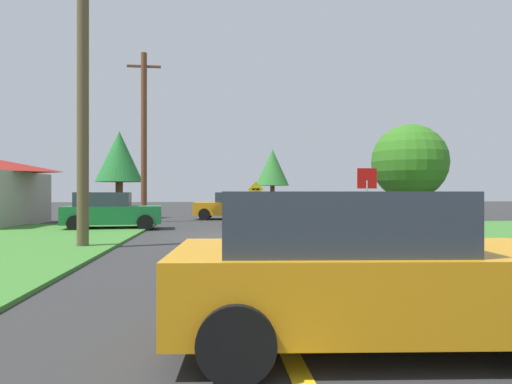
# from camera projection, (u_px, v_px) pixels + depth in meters

# --- Properties ---
(ground_plane) EXTENTS (120.00, 120.00, 0.00)m
(ground_plane) POSITION_uv_depth(u_px,v_px,m) (234.00, 236.00, 16.60)
(ground_plane) COLOR #2F2F2F
(lane_stripe_center) EXTENTS (0.20, 14.00, 0.01)m
(lane_stripe_center) POSITION_uv_depth(u_px,v_px,m) (253.00, 275.00, 8.64)
(lane_stripe_center) COLOR yellow
(lane_stripe_center) RESTS_ON ground
(stop_sign) EXTENTS (0.72, 0.08, 2.47)m
(stop_sign) POSITION_uv_depth(u_px,v_px,m) (367.00, 189.00, 15.68)
(stop_sign) COLOR #9EA0A8
(stop_sign) RESTS_ON ground
(parked_car_near_building) EXTENTS (4.23, 2.25, 1.62)m
(parked_car_near_building) POSITION_uv_depth(u_px,v_px,m) (111.00, 211.00, 19.24)
(parked_car_near_building) COLOR #196B33
(parked_car_near_building) RESTS_ON ground
(car_behind_on_main_road) EXTENTS (4.30, 2.41, 1.62)m
(car_behind_on_main_road) POSITION_uv_depth(u_px,v_px,m) (361.00, 268.00, 4.74)
(car_behind_on_main_road) COLOR orange
(car_behind_on_main_road) RESTS_ON ground
(car_approaching_junction) EXTENTS (4.40, 2.30, 1.62)m
(car_approaching_junction) POSITION_uv_depth(u_px,v_px,m) (231.00, 206.00, 26.84)
(car_approaching_junction) COLOR orange
(car_approaching_junction) RESTS_ON ground
(car_on_crossroad) EXTENTS (2.43, 4.09, 1.62)m
(car_on_crossroad) POSITION_uv_depth(u_px,v_px,m) (346.00, 208.00, 23.55)
(car_on_crossroad) COLOR black
(car_on_crossroad) RESTS_ON ground
(utility_pole_near) EXTENTS (1.80, 0.33, 9.34)m
(utility_pole_near) POSITION_uv_depth(u_px,v_px,m) (83.00, 83.00, 12.81)
(utility_pole_near) COLOR brown
(utility_pole_near) RESTS_ON ground
(utility_pole_mid) EXTENTS (1.80, 0.32, 9.19)m
(utility_pole_mid) POSITION_uv_depth(u_px,v_px,m) (144.00, 136.00, 24.11)
(utility_pole_mid) COLOR brown
(utility_pole_mid) RESTS_ON ground
(direction_sign) EXTENTS (0.90, 0.11, 2.26)m
(direction_sign) POSITION_uv_depth(u_px,v_px,m) (256.00, 196.00, 25.49)
(direction_sign) COLOR slate
(direction_sign) RESTS_ON ground
(oak_tree_left) EXTENTS (4.80, 4.80, 5.96)m
(oak_tree_left) POSITION_uv_depth(u_px,v_px,m) (410.00, 162.00, 28.37)
(oak_tree_left) COLOR brown
(oak_tree_left) RESTS_ON ground
(pine_tree_center) EXTENTS (2.86, 2.86, 5.42)m
(pine_tree_center) POSITION_uv_depth(u_px,v_px,m) (119.00, 157.00, 27.44)
(pine_tree_center) COLOR brown
(pine_tree_center) RESTS_ON ground
(oak_tree_right) EXTENTS (2.82, 2.82, 5.31)m
(oak_tree_right) POSITION_uv_depth(u_px,v_px,m) (272.00, 168.00, 37.85)
(oak_tree_right) COLOR brown
(oak_tree_right) RESTS_ON ground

